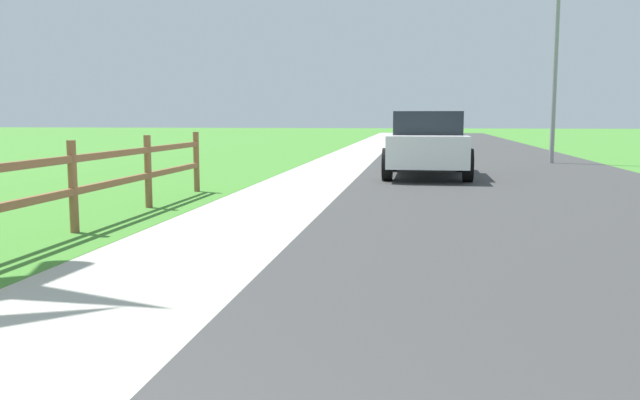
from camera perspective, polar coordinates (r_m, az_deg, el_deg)
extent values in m
plane|color=#42842F|center=(25.69, 5.16, 3.87)|extent=(120.00, 120.00, 0.00)
cube|color=#393939|center=(27.72, 12.66, 3.97)|extent=(7.00, 66.00, 0.01)
cube|color=#AFAEA0|center=(28.00, -0.76, 4.17)|extent=(6.00, 66.00, 0.01)
cube|color=#42842F|center=(28.27, -3.77, 4.19)|extent=(5.00, 66.00, 0.00)
cylinder|color=brown|center=(8.75, -20.25, 1.04)|extent=(0.11, 0.11, 1.14)
cylinder|color=brown|center=(10.83, -14.40, 2.33)|extent=(0.11, 0.11, 1.14)
cylinder|color=brown|center=(12.99, -10.46, 3.19)|extent=(0.11, 0.11, 1.14)
cube|color=brown|center=(7.76, -24.30, -0.29)|extent=(0.07, 11.58, 0.09)
cube|color=brown|center=(7.73, -24.45, 2.66)|extent=(0.07, 11.58, 0.09)
cube|color=white|center=(16.47, 9.11, 4.34)|extent=(1.81, 4.46, 0.70)
cube|color=#1E232B|center=(16.45, 9.15, 6.50)|extent=(1.58, 2.44, 0.54)
cylinder|color=black|center=(15.15, 12.46, 2.90)|extent=(0.23, 0.74, 0.73)
cylinder|color=black|center=(15.14, 5.74, 3.03)|extent=(0.23, 0.74, 0.73)
cylinder|color=black|center=(17.89, 11.92, 3.53)|extent=(0.23, 0.74, 0.73)
cylinder|color=black|center=(17.88, 6.23, 3.64)|extent=(0.23, 0.74, 0.73)
cylinder|color=gray|center=(22.08, 19.42, 12.10)|extent=(0.14, 0.14, 7.02)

